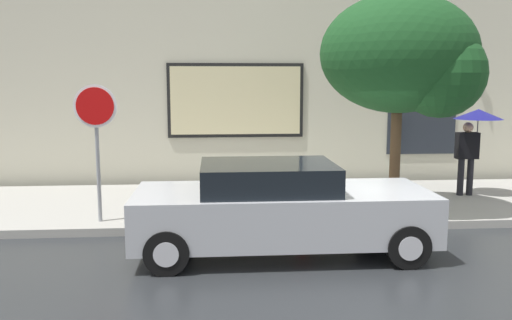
# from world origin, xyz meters

# --- Properties ---
(ground_plane) EXTENTS (60.00, 60.00, 0.00)m
(ground_plane) POSITION_xyz_m (0.00, 0.00, 0.00)
(ground_plane) COLOR #282B2D
(sidewalk) EXTENTS (20.00, 4.00, 0.15)m
(sidewalk) POSITION_xyz_m (0.00, 3.00, 0.07)
(sidewalk) COLOR #A3A099
(sidewalk) RESTS_ON ground
(building_facade) EXTENTS (20.00, 0.67, 7.00)m
(building_facade) POSITION_xyz_m (-0.01, 5.50, 3.48)
(building_facade) COLOR beige
(building_facade) RESTS_ON ground
(parked_car) EXTENTS (4.54, 1.88, 1.43)m
(parked_car) POSITION_xyz_m (-1.24, -0.10, 0.72)
(parked_car) COLOR #B7BABF
(parked_car) RESTS_ON ground
(fire_hydrant) EXTENTS (0.30, 0.44, 0.74)m
(fire_hydrant) POSITION_xyz_m (-0.57, 1.56, 0.51)
(fire_hydrant) COLOR red
(fire_hydrant) RESTS_ON sidewalk
(pedestrian_with_umbrella) EXTENTS (1.04, 1.04, 1.92)m
(pedestrian_with_umbrella) POSITION_xyz_m (3.48, 3.17, 1.70)
(pedestrian_with_umbrella) COLOR black
(pedestrian_with_umbrella) RESTS_ON sidewalk
(street_tree) EXTENTS (2.99, 2.54, 4.16)m
(street_tree) POSITION_xyz_m (1.39, 1.79, 3.11)
(street_tree) COLOR #4C3823
(street_tree) RESTS_ON sidewalk
(stop_sign) EXTENTS (0.76, 0.10, 2.47)m
(stop_sign) POSITION_xyz_m (-4.33, 1.48, 1.89)
(stop_sign) COLOR gray
(stop_sign) RESTS_ON sidewalk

